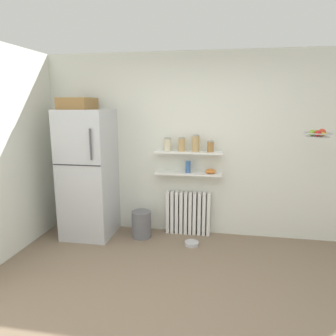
# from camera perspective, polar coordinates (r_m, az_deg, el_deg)

# --- Properties ---
(ground_plane) EXTENTS (7.04, 7.04, 0.00)m
(ground_plane) POSITION_cam_1_polar(r_m,az_deg,el_deg) (3.47, 2.53, -21.27)
(ground_plane) COLOR #7A6651
(back_wall) EXTENTS (7.04, 0.10, 2.60)m
(back_wall) POSITION_cam_1_polar(r_m,az_deg,el_deg) (4.49, 5.28, 4.12)
(back_wall) COLOR silver
(back_wall) RESTS_ON ground_plane
(refrigerator) EXTENTS (0.68, 0.72, 1.97)m
(refrigerator) POSITION_cam_1_polar(r_m,az_deg,el_deg) (4.56, -14.50, -0.66)
(refrigerator) COLOR #B7BABF
(refrigerator) RESTS_ON ground_plane
(radiator) EXTENTS (0.65, 0.12, 0.63)m
(radiator) POSITION_cam_1_polar(r_m,az_deg,el_deg) (4.61, 3.71, -8.27)
(radiator) COLOR white
(radiator) RESTS_ON ground_plane
(wall_shelf_lower) EXTENTS (0.94, 0.22, 0.02)m
(wall_shelf_lower) POSITION_cam_1_polar(r_m,az_deg,el_deg) (4.41, 3.77, -1.01)
(wall_shelf_lower) COLOR white
(wall_shelf_upper) EXTENTS (0.94, 0.22, 0.02)m
(wall_shelf_upper) POSITION_cam_1_polar(r_m,az_deg,el_deg) (4.36, 3.83, 2.90)
(wall_shelf_upper) COLOR white
(storage_jar_0) EXTENTS (0.10, 0.10, 0.19)m
(storage_jar_0) POSITION_cam_1_polar(r_m,az_deg,el_deg) (4.38, -0.09, 4.37)
(storage_jar_0) COLOR beige
(storage_jar_0) RESTS_ON wall_shelf_upper
(storage_jar_1) EXTENTS (0.09, 0.09, 0.20)m
(storage_jar_1) POSITION_cam_1_polar(r_m,az_deg,el_deg) (4.35, 2.53, 4.37)
(storage_jar_1) COLOR tan
(storage_jar_1) RESTS_ON wall_shelf_upper
(storage_jar_2) EXTENTS (0.10, 0.10, 0.24)m
(storage_jar_2) POSITION_cam_1_polar(r_m,az_deg,el_deg) (4.33, 5.18, 4.55)
(storage_jar_2) COLOR tan
(storage_jar_2) RESTS_ON wall_shelf_upper
(storage_jar_3) EXTENTS (0.09, 0.09, 0.16)m
(storage_jar_3) POSITION_cam_1_polar(r_m,az_deg,el_deg) (4.32, 7.83, 3.98)
(storage_jar_3) COLOR olive
(storage_jar_3) RESTS_ON wall_shelf_upper
(vase) EXTENTS (0.07, 0.07, 0.17)m
(vase) POSITION_cam_1_polar(r_m,az_deg,el_deg) (4.39, 3.69, 0.22)
(vase) COLOR #38609E
(vase) RESTS_ON wall_shelf_lower
(shelf_bowl) EXTENTS (0.14, 0.14, 0.06)m
(shelf_bowl) POSITION_cam_1_polar(r_m,az_deg,el_deg) (4.38, 7.85, -0.58)
(shelf_bowl) COLOR orange
(shelf_bowl) RESTS_ON wall_shelf_lower
(trash_bin) EXTENTS (0.28, 0.28, 0.38)m
(trash_bin) POSITION_cam_1_polar(r_m,az_deg,el_deg) (4.55, -4.90, -10.24)
(trash_bin) COLOR slate
(trash_bin) RESTS_ON ground_plane
(pet_food_bowl) EXTENTS (0.19, 0.19, 0.05)m
(pet_food_bowl) POSITION_cam_1_polar(r_m,az_deg,el_deg) (4.36, 4.35, -13.67)
(pet_food_bowl) COLOR #B7B7BC
(pet_food_bowl) RESTS_ON ground_plane
(hanging_fruit_basket) EXTENTS (0.33, 0.33, 0.10)m
(hanging_fruit_basket) POSITION_cam_1_polar(r_m,az_deg,el_deg) (4.06, 25.87, 5.72)
(hanging_fruit_basket) COLOR #B2B2B7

